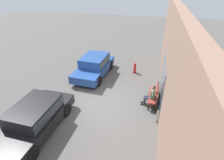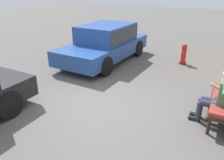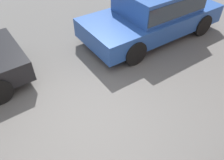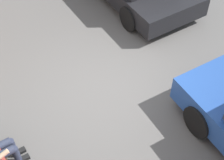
{
  "view_description": "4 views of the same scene",
  "coord_description": "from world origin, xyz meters",
  "views": [
    {
      "loc": [
        7.8,
        2.6,
        6.28
      ],
      "look_at": [
        -0.89,
        0.33,
        1.16
      ],
      "focal_mm": 28.0,
      "sensor_mm": 36.0,
      "label": 1
    },
    {
      "loc": [
        4.17,
        2.6,
        2.84
      ],
      "look_at": [
        -0.12,
        0.34,
        0.76
      ],
      "focal_mm": 35.0,
      "sensor_mm": 36.0,
      "label": 2
    },
    {
      "loc": [
        1.38,
        2.6,
        3.65
      ],
      "look_at": [
        -0.26,
        0.39,
        1.17
      ],
      "focal_mm": 35.0,
      "sensor_mm": 36.0,
      "label": 3
    },
    {
      "loc": [
        -4.25,
        2.6,
        5.75
      ],
      "look_at": [
        -0.5,
        0.2,
        0.82
      ],
      "focal_mm": 55.0,
      "sensor_mm": 36.0,
      "label": 4
    }
  ],
  "objects": [
    {
      "name": "ground_plane",
      "position": [
        0.0,
        0.0,
        0.0
      ],
      "size": [
        60.0,
        60.0,
        0.0
      ],
      "primitive_type": "plane",
      "color": "#565451"
    }
  ]
}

